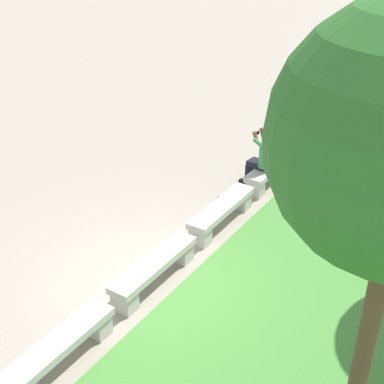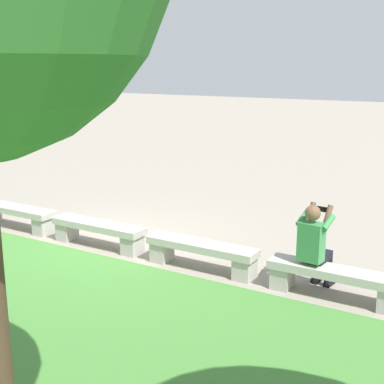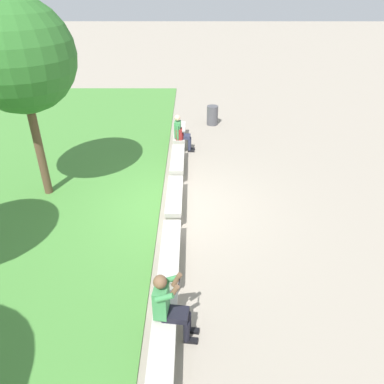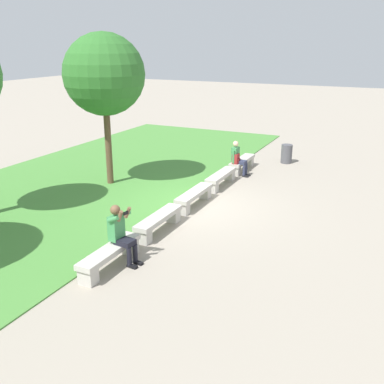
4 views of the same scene
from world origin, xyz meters
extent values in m
plane|color=gray|center=(0.00, 0.00, 0.00)|extent=(80.00, 80.00, 0.00)
cube|color=#B7B2A8|center=(-4.27, 0.00, 0.39)|extent=(1.88, 0.40, 0.12)
cube|color=#B7B2A8|center=(-3.51, 0.00, 0.17)|extent=(0.28, 0.34, 0.33)
cube|color=#B7B2A8|center=(-2.14, 0.00, 0.39)|extent=(1.88, 0.40, 0.12)
cube|color=#B7B2A8|center=(-2.90, 0.00, 0.17)|extent=(0.28, 0.34, 0.33)
cube|color=#B7B2A8|center=(-1.38, 0.00, 0.17)|extent=(0.28, 0.34, 0.33)
cube|color=#B7B2A8|center=(0.00, 0.00, 0.39)|extent=(1.88, 0.40, 0.12)
cube|color=#B7B2A8|center=(-0.76, 0.00, 0.17)|extent=(0.28, 0.34, 0.33)
cube|color=#B7B2A8|center=(0.76, 0.00, 0.17)|extent=(0.28, 0.34, 0.33)
cube|color=#B7B2A8|center=(2.14, 0.00, 0.39)|extent=(1.88, 0.40, 0.12)
cube|color=#B7B2A8|center=(1.38, 0.00, 0.17)|extent=(0.28, 0.34, 0.33)
cube|color=black|center=(-4.09, -0.43, 0.03)|extent=(0.13, 0.25, 0.06)
cylinder|color=black|center=(-4.08, -0.36, 0.24)|extent=(0.11, 0.11, 0.42)
cube|color=black|center=(-3.89, -0.46, 0.03)|extent=(0.13, 0.25, 0.06)
cylinder|color=black|center=(-3.88, -0.39, 0.24)|extent=(0.11, 0.11, 0.42)
cube|color=black|center=(-3.96, -0.19, 0.51)|extent=(0.35, 0.45, 0.12)
cube|color=#3D894C|center=(-3.93, 0.04, 0.79)|extent=(0.36, 0.26, 0.56)
sphere|color=brown|center=(-3.93, 0.04, 1.21)|extent=(0.22, 0.22, 0.22)
cylinder|color=#3D894C|center=(-4.13, -0.04, 1.08)|extent=(0.13, 0.32, 0.21)
cylinder|color=brown|center=(-4.08, -0.18, 1.16)|extent=(0.12, 0.20, 0.27)
cylinder|color=#3D894C|center=(-3.75, -0.08, 1.08)|extent=(0.13, 0.32, 0.21)
cylinder|color=brown|center=(-3.84, -0.21, 1.16)|extent=(0.08, 0.18, 0.27)
cube|color=black|center=(-3.97, -0.26, 1.20)|extent=(0.15, 0.03, 0.08)
camera|label=1|loc=(5.45, 4.33, 5.56)|focal=50.00mm
camera|label=2|loc=(-6.13, 6.99, 3.23)|focal=50.00mm
camera|label=3|loc=(-8.18, -0.46, 5.38)|focal=35.00mm
camera|label=4|loc=(-11.40, -5.35, 4.67)|focal=42.00mm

